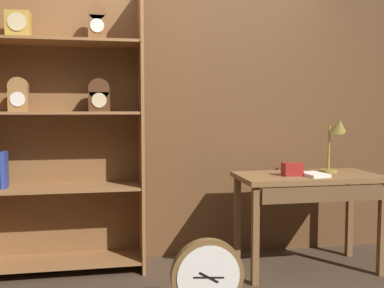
{
  "coord_description": "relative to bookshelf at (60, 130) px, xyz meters",
  "views": [
    {
      "loc": [
        -0.62,
        -2.42,
        1.3
      ],
      "look_at": [
        -0.04,
        0.73,
        1.06
      ],
      "focal_mm": 40.91,
      "sensor_mm": 36.0,
      "label": 1
    }
  ],
  "objects": [
    {
      "name": "back_wood_panel",
      "position": [
        1.03,
        0.21,
        0.15
      ],
      "size": [
        4.8,
        0.05,
        2.6
      ],
      "primitive_type": "cube",
      "color": "brown",
      "rests_on": "ground"
    },
    {
      "name": "bookshelf",
      "position": [
        0.0,
        0.0,
        0.0
      ],
      "size": [
        1.28,
        0.4,
        2.29
      ],
      "color": "brown",
      "rests_on": "ground"
    },
    {
      "name": "open_repair_manual",
      "position": [
        1.97,
        -0.43,
        -0.35
      ],
      "size": [
        0.19,
        0.24,
        0.02
      ],
      "primitive_type": "cube",
      "rotation": [
        0.0,
        0.0,
        0.15
      ],
      "color": "silver",
      "rests_on": "workbench"
    },
    {
      "name": "toolbox_small",
      "position": [
        1.81,
        -0.38,
        -0.31
      ],
      "size": [
        0.15,
        0.1,
        0.1
      ],
      "primitive_type": "cube",
      "color": "maroon",
      "rests_on": "workbench"
    },
    {
      "name": "round_clock_large",
      "position": [
        0.99,
        -1.01,
        -0.89
      ],
      "size": [
        0.46,
        0.11,
        0.5
      ],
      "color": "brown",
      "rests_on": "ground"
    },
    {
      "name": "desk_lamp",
      "position": [
        2.24,
        -0.26,
        -0.06
      ],
      "size": [
        0.21,
        0.21,
        0.47
      ],
      "color": "olive",
      "rests_on": "workbench"
    },
    {
      "name": "workbench",
      "position": [
        1.97,
        -0.36,
        -0.47
      ],
      "size": [
        1.14,
        0.58,
        0.79
      ],
      "color": "brown",
      "rests_on": "ground"
    }
  ]
}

